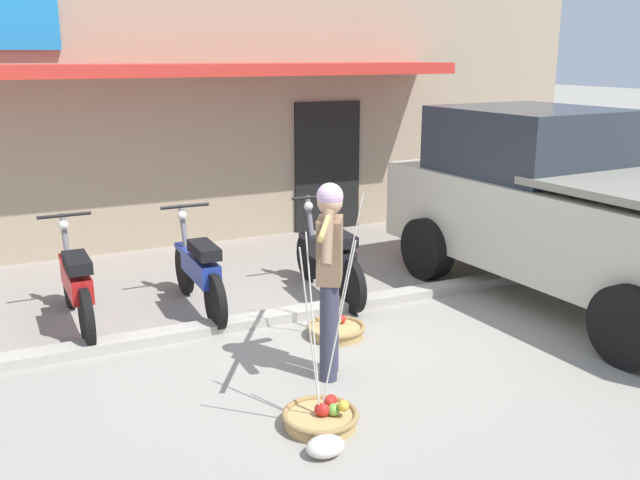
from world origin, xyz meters
TOP-DOWN VIEW (x-y plane):
  - ground_plane at (0.00, 0.00)m, footprint 90.00×90.00m
  - sidewalk_curb at (0.00, 0.70)m, footprint 20.00×0.24m
  - fruit_vendor at (-0.23, -0.67)m, footprint 0.92×1.52m
  - fruit_basket_left_side at (-0.66, -1.42)m, footprint 0.58×0.58m
  - fruit_basket_right_side at (0.21, 0.08)m, footprint 0.58×0.58m
  - motorcycle_nearest_shop at (-2.05, 1.43)m, footprint 0.54×1.82m
  - motorcycle_second_in_row at (-0.80, 1.34)m, footprint 0.54×1.82m
  - motorcycle_third_in_row at (0.68, 1.18)m, footprint 0.54×1.82m
  - parked_truck at (3.10, 0.02)m, footprint 2.40×4.82m
  - storefront_building at (0.10, 6.56)m, footprint 13.00×6.00m
  - plastic_litter_bag at (-0.81, -1.79)m, footprint 0.28×0.22m

SIDE VIEW (x-z plane):
  - ground_plane at x=0.00m, z-range 0.00..0.00m
  - sidewalk_curb at x=0.00m, z-range 0.00..0.10m
  - plastic_litter_bag at x=-0.81m, z-range 0.00..0.14m
  - fruit_basket_right_side at x=0.21m, z-range -0.65..0.80m
  - fruit_basket_left_side at x=-0.66m, z-range -0.65..0.81m
  - motorcycle_nearest_shop at x=-2.05m, z-range -0.09..1.00m
  - motorcycle_second_in_row at x=-0.80m, z-range -0.09..1.00m
  - motorcycle_third_in_row at x=0.68m, z-range -0.09..1.00m
  - fruit_vendor at x=-0.23m, z-range 0.13..1.83m
  - parked_truck at x=3.10m, z-range -0.02..2.08m
  - storefront_building at x=0.10m, z-range 0.00..4.20m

